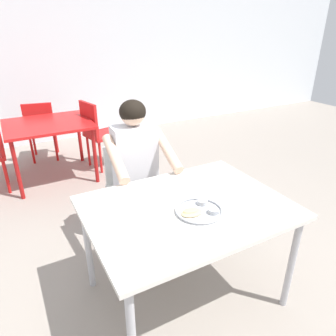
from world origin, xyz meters
name	(u,v)px	position (x,y,z in m)	size (l,w,h in m)	color
ground_plane	(193,301)	(0.00, 0.00, -0.03)	(12.00, 12.00, 0.05)	gray
back_wall	(54,28)	(0.00, 3.89, 1.70)	(12.00, 0.12, 3.40)	silver
table_foreground	(187,215)	(-0.03, 0.07, 0.66)	(1.21, 0.91, 0.73)	silver
thali_tray	(199,210)	(-0.01, -0.03, 0.74)	(0.28, 0.28, 0.03)	#B7BABF
chair_foreground	(131,183)	(-0.04, 0.98, 0.47)	(0.44, 0.43, 0.79)	silver
diner_foreground	(139,165)	(-0.05, 0.77, 0.72)	(0.52, 0.57, 1.22)	#262626
table_background_red	(48,129)	(-0.48, 2.41, 0.63)	(0.96, 0.85, 0.70)	red
chair_red_right	(98,131)	(0.10, 2.44, 0.51)	(0.49, 0.47, 0.89)	red
chair_red_far	(41,127)	(-0.50, 3.06, 0.48)	(0.45, 0.48, 0.83)	red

